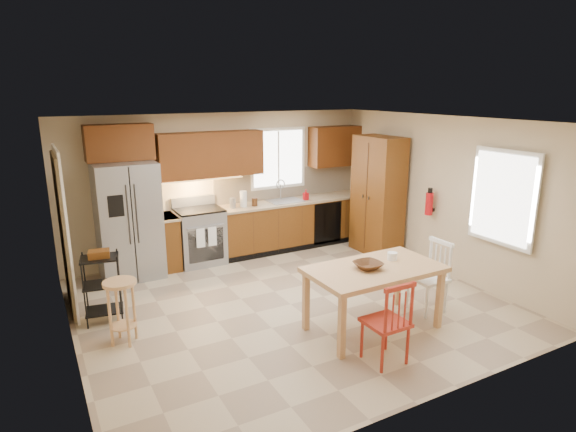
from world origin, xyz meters
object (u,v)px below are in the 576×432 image
at_px(chair_white, 428,277).
at_px(dining_table, 373,299).
at_px(bar_stool, 122,312).
at_px(table_bowl, 368,269).
at_px(utility_cart, 103,288).
at_px(refrigerator, 128,221).
at_px(pantry, 378,196).
at_px(table_jar, 392,258).
at_px(fire_extinguisher, 429,204).
at_px(chair_red, 386,321).
at_px(soap_bottle, 306,195).
at_px(range_stove, 200,237).

bearing_deg(chair_white, dining_table, 92.60).
bearing_deg(bar_stool, table_bowl, -1.88).
bearing_deg(utility_cart, refrigerator, 75.60).
bearing_deg(pantry, chair_white, -112.39).
bearing_deg(table_jar, bar_stool, 162.06).
height_order(fire_extinguisher, dining_table, fire_extinguisher).
bearing_deg(chair_white, chair_red, 117.89).
relative_size(pantry, chair_red, 2.19).
xyz_separation_m(table_jar, utility_cart, (-3.24, 1.70, -0.38)).
relative_size(soap_bottle, table_bowl, 0.58).
bearing_deg(dining_table, bar_stool, 157.68).
relative_size(soap_bottle, bar_stool, 0.25).
xyz_separation_m(chair_white, bar_stool, (-3.72, 1.06, -0.09)).
relative_size(range_stove, utility_cart, 1.02).
bearing_deg(table_jar, chair_red, -133.21).
xyz_separation_m(table_bowl, bar_stool, (-2.67, 1.11, -0.42)).
bearing_deg(chair_red, refrigerator, 115.89).
distance_m(range_stove, utility_cart, 2.31).
bearing_deg(chair_white, bar_stool, 73.63).
bearing_deg(bar_stool, chair_red, -15.30).
bearing_deg(table_jar, refrigerator, 130.06).
bearing_deg(dining_table, chair_white, 2.60).
relative_size(range_stove, fire_extinguisher, 2.56).
bearing_deg(pantry, soap_bottle, 136.55).
bearing_deg(chair_white, fire_extinguisher, -43.80).
bearing_deg(table_bowl, soap_bottle, 72.20).
bearing_deg(chair_white, range_stove, 32.17).
height_order(refrigerator, utility_cart, refrigerator).
height_order(pantry, chair_white, pantry).
relative_size(soap_bottle, fire_extinguisher, 0.53).
distance_m(range_stove, chair_white, 3.82).
bearing_deg(fire_extinguisher, chair_white, -133.39).
bearing_deg(pantry, chair_red, -127.11).
bearing_deg(chair_white, refrigerator, 45.02).
bearing_deg(refrigerator, soap_bottle, -0.45).
distance_m(table_jar, bar_stool, 3.32).
bearing_deg(soap_bottle, table_bowl, -107.80).
bearing_deg(pantry, bar_stool, -165.84).
height_order(range_stove, table_bowl, range_stove).
height_order(chair_red, bar_stool, chair_red).
bearing_deg(soap_bottle, chair_red, -108.33).
bearing_deg(range_stove, dining_table, -71.28).
height_order(pantry, table_bowl, pantry).
bearing_deg(fire_extinguisher, bar_stool, -178.56).
height_order(fire_extinguisher, chair_white, fire_extinguisher).
xyz_separation_m(chair_white, utility_cart, (-3.83, 1.75, -0.03)).
xyz_separation_m(refrigerator, table_bowl, (2.16, -3.21, -0.11)).
bearing_deg(utility_cart, soap_bottle, 29.52).
xyz_separation_m(soap_bottle, chair_white, (0.03, -3.14, -0.52)).
bearing_deg(pantry, table_bowl, -130.79).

